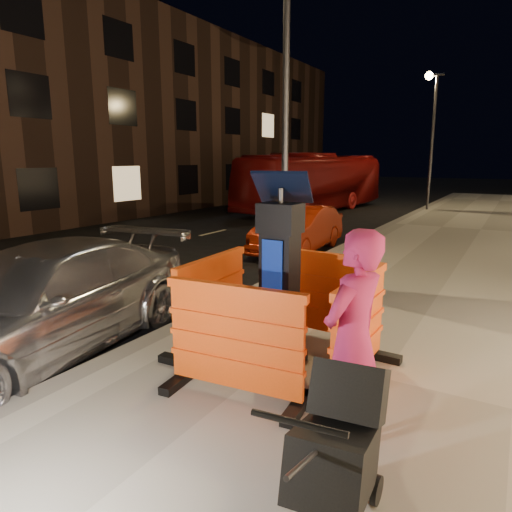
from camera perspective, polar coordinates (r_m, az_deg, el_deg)
The scene contains 15 objects.
ground_plane at distance 6.72m, azimuth -10.41°, elevation -10.05°, with size 120.00×120.00×0.00m, color black.
sidewalk at distance 5.39m, azimuth 15.57°, elevation -15.22°, with size 6.00×60.00×0.15m, color gray.
kerb at distance 6.69m, azimuth -10.43°, elevation -9.45°, with size 0.30×60.00×0.15m, color slate.
parking_kiosk at distance 5.20m, azimuth 2.98°, elevation -2.50°, with size 0.66×0.66×2.10m, color black.
barrier_front at distance 4.57m, azimuth -2.66°, elevation -10.75°, with size 1.50×0.62×1.17m, color #FF5312.
barrier_back at distance 6.16m, azimuth 7.01°, elevation -4.74°, with size 1.50×0.62×1.17m, color #FF5312.
barrier_kerbside at distance 5.81m, azimuth -5.46°, elevation -5.73°, with size 1.50×0.62×1.17m, color #FF5312.
barrier_bldgside at distance 5.00m, azimuth 12.75°, elevation -8.98°, with size 1.50×0.62×1.17m, color #FF5312.
car_silver at distance 6.76m, azimuth -24.92°, elevation -10.90°, with size 1.96×4.83×1.40m, color silver.
car_red at distance 12.58m, azimuth 5.30°, elevation 0.54°, with size 1.32×3.78×1.25m, color maroon.
bus_doubledecker at distance 22.53m, azimuth 7.18°, elevation 5.61°, with size 2.31×9.89×2.75m, color maroon.
man at distance 3.84m, azimuth 11.99°, elevation -10.27°, with size 0.67×0.44×1.83m, color #A61C50.
stroller at distance 3.22m, azimuth 9.79°, elevation -23.03°, with size 0.54×0.83×1.04m, color black.
street_lamp_mid at distance 8.62m, azimuth 3.69°, elevation 16.34°, with size 0.12×0.12×6.00m, color #3F3F44.
street_lamp_far at distance 23.02m, azimuth 21.14°, elevation 12.91°, with size 0.12×0.12×6.00m, color #3F3F44.
Camera 1 is at (4.11, -4.68, 2.51)m, focal length 32.00 mm.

